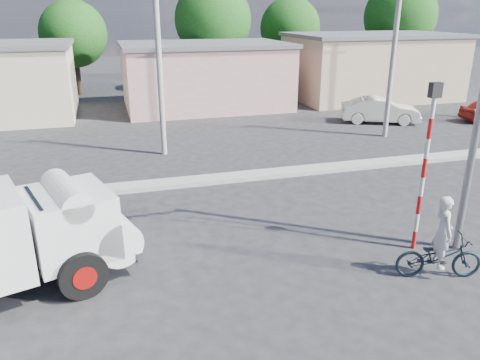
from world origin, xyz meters
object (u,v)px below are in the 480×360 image
object	(u,v)px
car_cream	(380,110)
traffic_pole	(426,155)
cyclist	(441,243)
bicycle	(439,257)

from	to	relation	value
car_cream	traffic_pole	distance (m)	15.15
cyclist	traffic_pole	distance (m)	2.22
cyclist	car_cream	xyz separation A→B (m)	(7.50, 14.58, -0.17)
bicycle	traffic_pole	world-z (taller)	traffic_pole
bicycle	traffic_pole	distance (m)	2.50
car_cream	bicycle	bearing A→B (deg)	176.29
car_cream	traffic_pole	bearing A→B (deg)	175.08
car_cream	traffic_pole	world-z (taller)	traffic_pole
cyclist	car_cream	bearing A→B (deg)	-10.82
bicycle	cyclist	world-z (taller)	cyclist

